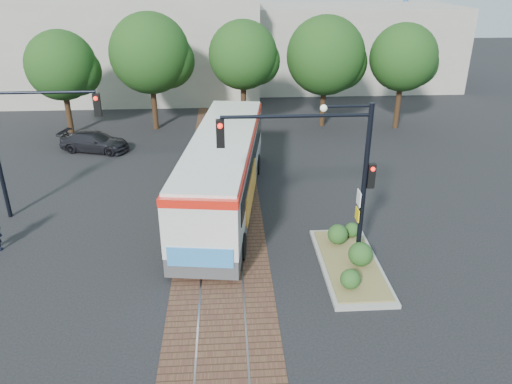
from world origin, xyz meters
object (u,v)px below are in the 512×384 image
parked_car (94,141)px  city_bus (224,167)px  traffic_island (350,258)px  signal_pole_left (19,134)px  signal_pole_main (331,162)px

parked_car → city_bus: bearing=-121.1°
city_bus → traffic_island: (4.69, -5.49, -1.57)m
traffic_island → parked_car: 18.32m
traffic_island → signal_pole_left: signal_pole_left is taller
signal_pole_left → parked_car: signal_pole_left is taller
city_bus → signal_pole_main: 6.94m
signal_pole_left → signal_pole_main: bearing=-21.4°
city_bus → signal_pole_left: signal_pole_left is taller
signal_pole_left → city_bus: bearing=4.0°
city_bus → signal_pole_left: size_ratio=2.17×
city_bus → traffic_island: city_bus is taller
city_bus → signal_pole_main: (3.73, -5.40, 2.25)m
traffic_island → signal_pole_main: bearing=174.6°
traffic_island → signal_pole_left: size_ratio=0.87×
signal_pole_main → signal_pole_left: bearing=158.6°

